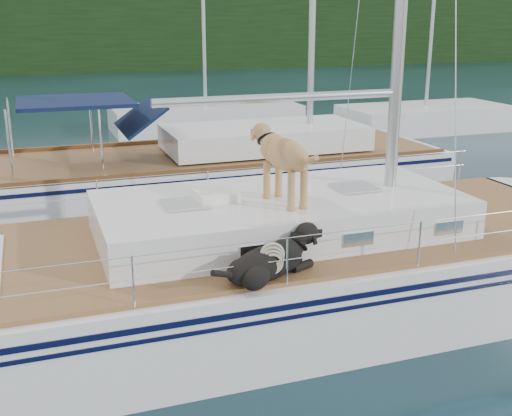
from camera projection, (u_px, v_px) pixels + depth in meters
name	position (u px, v px, depth m)	size (l,w,h in m)	color
ground	(229.00, 318.00, 9.47)	(120.00, 120.00, 0.00)	black
tree_line	(56.00, 33.00, 49.23)	(90.00, 3.00, 6.00)	black
shore_bank	(58.00, 64.00, 51.00)	(92.00, 1.00, 1.20)	#595147
main_sailboat	(235.00, 275.00, 9.29)	(12.00, 3.96, 14.01)	white
neighbor_sailboat	(222.00, 173.00, 15.52)	(11.00, 3.50, 13.30)	white
bg_boat_center	(206.00, 118.00, 25.06)	(7.20, 3.00, 11.65)	white
bg_boat_east	(425.00, 118.00, 24.91)	(6.40, 3.00, 11.65)	white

